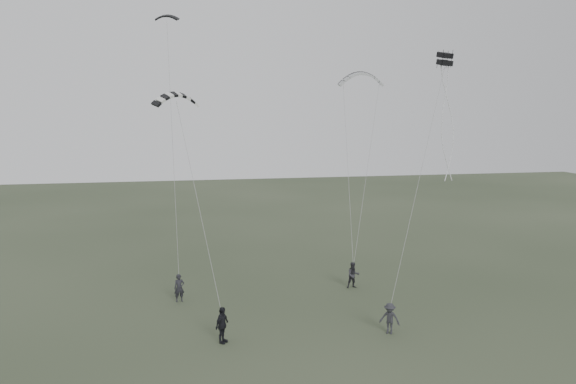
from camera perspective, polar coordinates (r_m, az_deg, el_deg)
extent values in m
plane|color=#2E3925|center=(32.48, -0.02, -13.87)|extent=(140.00, 140.00, 0.00)
imported|color=black|center=(37.34, -10.99, -9.55)|extent=(0.70, 0.50, 1.81)
imported|color=#26262B|center=(39.62, 6.65, -8.39)|extent=(0.90, 0.71, 1.82)
imported|color=black|center=(30.73, -6.71, -13.28)|extent=(1.06, 1.22, 1.97)
imported|color=#26262B|center=(32.24, 10.28, -12.52)|extent=(1.30, 1.16, 1.74)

